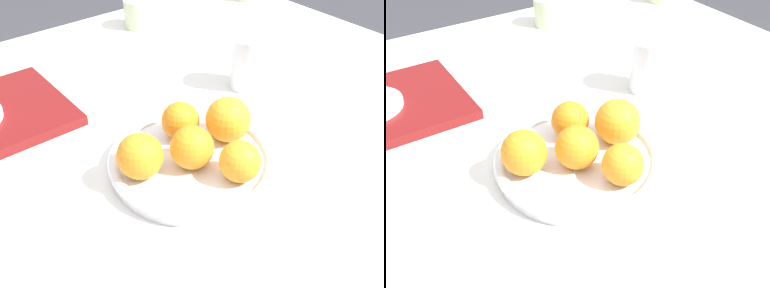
{
  "view_description": "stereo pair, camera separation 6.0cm",
  "coord_description": "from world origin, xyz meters",
  "views": [
    {
      "loc": [
        -0.37,
        -0.68,
        1.21
      ],
      "look_at": [
        -0.01,
        -0.23,
        0.77
      ],
      "focal_mm": 42.0,
      "sensor_mm": 36.0,
      "label": 1
    },
    {
      "loc": [
        -0.32,
        -0.71,
        1.21
      ],
      "look_at": [
        -0.01,
        -0.23,
        0.77
      ],
      "focal_mm": 42.0,
      "sensor_mm": 36.0,
      "label": 2
    }
  ],
  "objects": [
    {
      "name": "table",
      "position": [
        0.0,
        0.0,
        0.36
      ],
      "size": [
        1.46,
        0.93,
        0.72
      ],
      "color": "silver",
      "rests_on": "ground_plane"
    },
    {
      "name": "orange_3",
      "position": [
        -0.09,
        -0.21,
        0.78
      ],
      "size": [
        0.07,
        0.07,
        0.07
      ],
      "color": "orange",
      "rests_on": "fruit_platter"
    },
    {
      "name": "cup_0",
      "position": [
        0.26,
        0.32,
        0.76
      ],
      "size": [
        0.08,
        0.08,
        0.08
      ],
      "color": "#B7CC9E",
      "rests_on": "table"
    },
    {
      "name": "orange_0",
      "position": [
        -0.02,
        -0.24,
        0.78
      ],
      "size": [
        0.07,
        0.07,
        0.07
      ],
      "color": "orange",
      "rests_on": "fruit_platter"
    },
    {
      "name": "orange_4",
      "position": [
        0.02,
        -0.31,
        0.78
      ],
      "size": [
        0.07,
        0.07,
        0.07
      ],
      "color": "orange",
      "rests_on": "fruit_platter"
    },
    {
      "name": "orange_2",
      "position": [
        0.08,
        -0.22,
        0.78
      ],
      "size": [
        0.08,
        0.08,
        0.08
      ],
      "color": "orange",
      "rests_on": "fruit_platter"
    },
    {
      "name": "orange_1",
      "position": [
        0.02,
        -0.17,
        0.78
      ],
      "size": [
        0.07,
        0.07,
        0.07
      ],
      "color": "orange",
      "rests_on": "fruit_platter"
    },
    {
      "name": "fruit_platter",
      "position": [
        -0.01,
        -0.23,
        0.74
      ],
      "size": [
        0.28,
        0.28,
        0.03
      ],
      "color": "silver",
      "rests_on": "table"
    },
    {
      "name": "water_glass",
      "position": [
        0.26,
        -0.09,
        0.78
      ],
      "size": [
        0.08,
        0.08,
        0.11
      ],
      "color": "silver",
      "rests_on": "table"
    }
  ]
}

